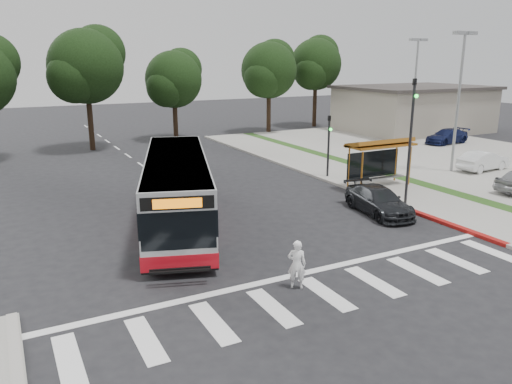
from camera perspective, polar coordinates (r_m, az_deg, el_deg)
ground at (r=20.71m, az=-0.01°, el=-6.05°), size 140.00×140.00×0.00m
sidewalk_east at (r=32.91m, az=10.64°, el=1.79°), size 4.00×40.00×0.12m
curb_east at (r=31.74m, az=7.79°, el=1.45°), size 0.30×40.00×0.15m
curb_east_red at (r=24.58m, az=21.28°, el=-3.48°), size 0.32×6.00×0.15m
parking_lot at (r=42.54m, az=21.86°, el=3.93°), size 18.00×36.00×0.10m
commercial_building at (r=55.44m, az=17.52°, el=8.91°), size 14.00×10.00×4.40m
building_roof_cap at (r=55.27m, az=17.71°, el=11.33°), size 14.60×10.60×0.30m
crosswalk_ladder at (r=16.80m, az=8.03°, el=-11.42°), size 18.00×2.60×0.01m
bus_shelter at (r=30.16m, az=13.92°, el=4.85°), size 4.20×1.60×2.86m
traffic_signal_ne_tall at (r=26.51m, az=17.30°, el=6.61°), size 0.18×0.37×6.50m
traffic_signal_ne_short at (r=32.01m, az=8.32°, el=5.94°), size 0.18×0.37×4.00m
lot_light_front at (r=35.53m, az=22.29°, el=11.45°), size 1.90×0.35×9.01m
lot_light_mid at (r=46.73m, az=17.77°, el=12.44°), size 1.90×0.35×9.01m
tree_ne_a at (r=51.67m, az=1.53°, el=13.85°), size 6.16×5.74×9.30m
tree_ne_b at (r=57.03m, az=6.89°, el=14.39°), size 6.16×5.74×10.02m
tree_north_a at (r=43.79m, az=-18.80°, el=13.57°), size 6.60×6.15×10.17m
tree_north_b at (r=47.66m, az=-9.34°, el=12.68°), size 5.72×5.33×8.43m
transit_bus at (r=23.04m, az=-9.00°, el=0.10°), size 6.36×12.49×3.17m
pedestrian at (r=16.75m, az=4.69°, el=-8.24°), size 0.74×0.68×1.69m
dark_sedan at (r=25.33m, az=13.84°, el=-0.98°), size 2.51×4.74×1.31m
parked_car_1 at (r=37.10m, az=24.54°, el=3.28°), size 4.10×1.71×1.32m
parked_car_3 at (r=47.74m, az=20.98°, el=5.96°), size 4.63×2.30×1.29m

